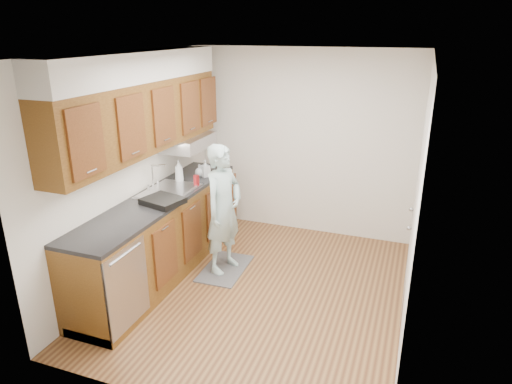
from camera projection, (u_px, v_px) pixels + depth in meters
The scene contains 15 objects.
floor at pixel (260, 290), 5.03m from camera, with size 3.50×3.50×0.00m, color olive.
ceiling at pixel (261, 53), 4.18m from camera, with size 3.50×3.50×0.00m, color white.
wall_left at pixel (134, 168), 5.09m from camera, with size 0.02×3.50×2.50m, color silver.
wall_right at pixel (417, 201), 4.12m from camera, with size 0.02×3.50×2.50m, color silver.
wall_back at pixel (304, 144), 6.15m from camera, with size 3.00×0.02×2.50m, color silver.
counter at pixel (162, 234), 5.25m from camera, with size 0.64×2.80×1.30m.
upper_cabinets at pixel (144, 105), 4.83m from camera, with size 0.47×2.80×1.21m.
closet_door at pixel (414, 212), 4.46m from camera, with size 0.02×1.22×2.05m, color white.
floor_mat at pixel (225, 268), 5.46m from camera, with size 0.47×0.80×0.01m, color slate.
person at pixel (223, 201), 5.16m from camera, with size 0.61×0.40×1.72m, color #ABCED0.
soap_bottle_a at pixel (179, 171), 5.54m from camera, with size 0.11×0.11×0.28m, color #B6BFC6.
soap_bottle_b at pixel (205, 168), 5.76m from camera, with size 0.10×0.10×0.22m, color #B6BFC6.
soap_bottle_c at pixel (200, 170), 5.79m from camera, with size 0.12×0.12×0.16m, color #B6BFC6.
soda_can at pixel (196, 181), 5.43m from camera, with size 0.07×0.07×0.13m, color #B21E24.
dish_rack at pixel (163, 201), 4.89m from camera, with size 0.40×0.34×0.06m, color black.
Camera 1 is at (1.45, -4.11, 2.72)m, focal length 32.00 mm.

